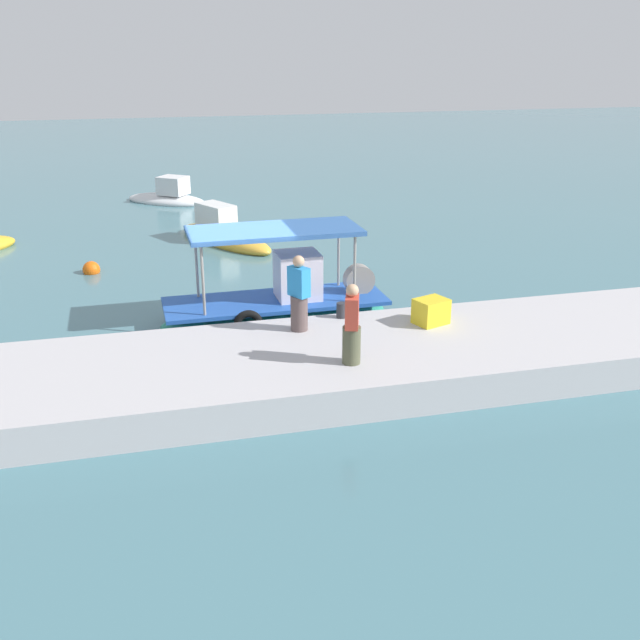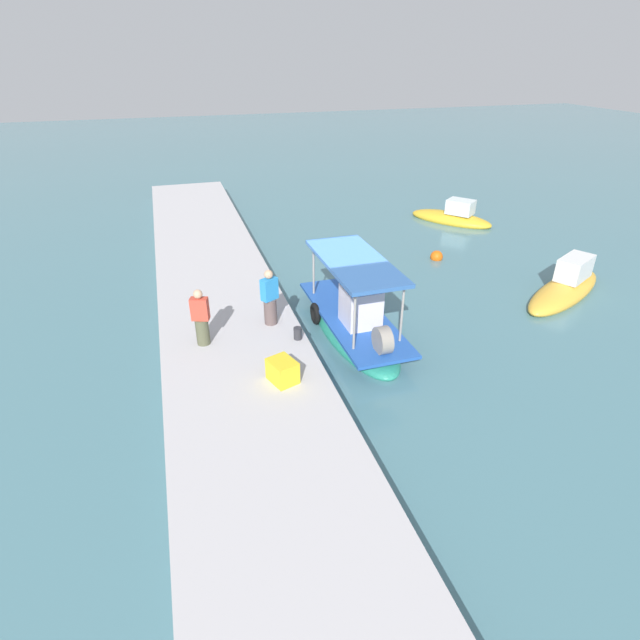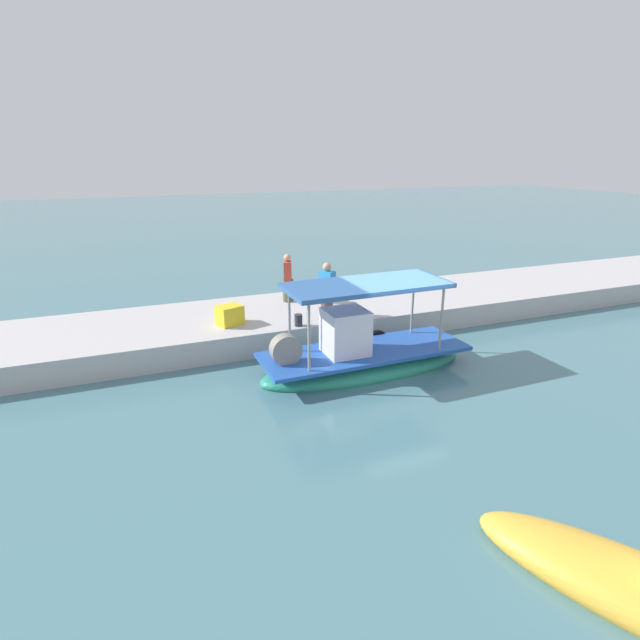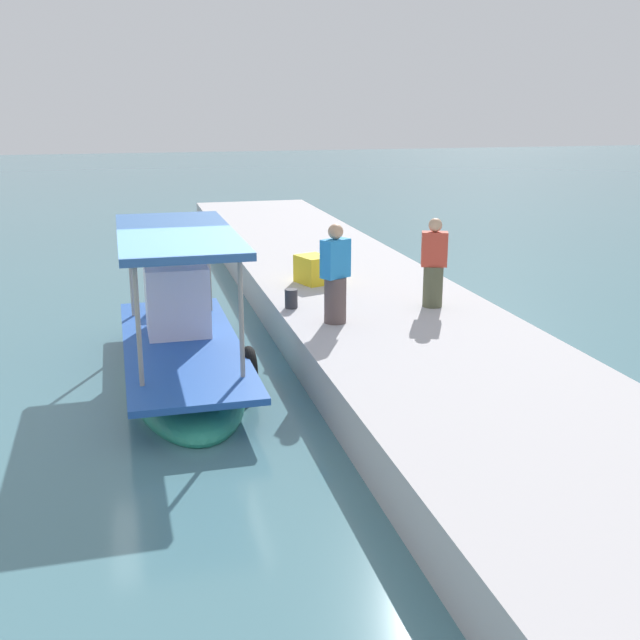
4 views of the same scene
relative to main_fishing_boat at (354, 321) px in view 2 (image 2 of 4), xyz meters
The scene contains 10 objects.
ground_plane 1.06m from the main_fishing_boat, behind, with size 120.00×120.00×0.00m, color slate.
dock_quay 4.02m from the main_fishing_boat, 103.97° to the right, with size 36.00×4.10×0.75m, color #B6B3B6.
main_fishing_boat is the anchor object (origin of this frame).
fisherman_near_bollard 2.89m from the main_fishing_boat, 91.41° to the right, with size 0.52×0.56×1.74m.
fisherman_by_crate 4.89m from the main_fishing_boat, 83.44° to the right, with size 0.47×0.53×1.67m.
mooring_bollard 2.44m from the main_fishing_boat, 63.10° to the right, with size 0.24×0.24×0.36m, color #2D2D33.
cargo_crate 4.28m from the main_fishing_boat, 45.43° to the right, with size 0.72×0.58×0.59m, color yellow.
marker_buoy 7.56m from the main_fishing_boat, 130.95° to the left, with size 0.54×0.54×0.54m.
moored_boat_near 8.57m from the main_fishing_boat, 92.50° to the left, with size 3.65×5.22×1.60m.
moored_boat_mid 13.16m from the main_fishing_boat, 136.26° to the left, with size 4.42×3.94×1.47m.
Camera 2 is at (14.11, -5.25, 8.13)m, focal length 28.15 mm.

